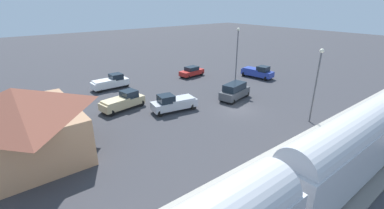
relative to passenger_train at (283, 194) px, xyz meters
name	(u,v)px	position (x,y,z in m)	size (l,w,h in m)	color
ground_plane	(239,109)	(14.00, -12.33, -2.86)	(200.00, 200.00, 0.00)	#38383D
railway_track	(365,158)	(0.00, -12.33, -2.76)	(4.80, 70.00, 0.30)	slate
platform	(319,139)	(4.00, -12.33, -2.71)	(3.20, 46.00, 0.30)	#A8A399
passenger_train	(283,194)	(0.00, 0.00, 0.00)	(2.93, 33.22, 4.98)	silver
station_building	(19,123)	(18.00, 9.67, 0.32)	(10.67, 9.33, 6.12)	tan
pedestrian_on_platform	(337,126)	(3.35, -14.10, -1.58)	(0.36, 0.36, 1.71)	#333338
pickup_blue	(258,72)	(21.78, -25.57, -1.83)	(5.63, 3.11, 2.14)	#283D9E
pickup_tan	(123,101)	(22.87, -1.32, -1.83)	(2.82, 5.65, 2.14)	#C6B284
sedan_red	(192,71)	(29.53, -17.18, -1.98)	(2.34, 4.68, 1.74)	red
pickup_white	(111,82)	(31.58, -3.32, -1.83)	(2.12, 5.46, 2.14)	white
pickup_silver	(173,103)	(18.60, -5.76, -1.83)	(2.85, 5.65, 2.14)	silver
suv_charcoal	(235,91)	(16.88, -14.52, -1.71)	(2.98, 5.21, 2.22)	#47494F
light_pole_near_platform	(317,78)	(6.80, -15.71, 2.14)	(0.44, 0.44, 7.97)	#515156
light_pole_lot_center	(237,52)	(20.25, -18.25, 2.62)	(0.44, 0.44, 8.86)	#515156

